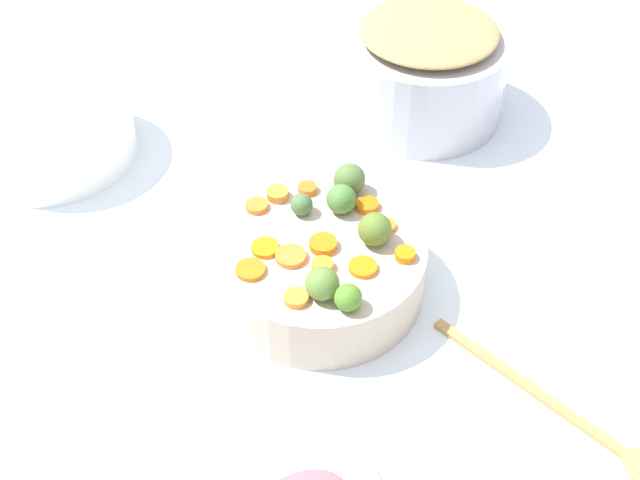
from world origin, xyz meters
name	(u,v)px	position (x,y,z in m)	size (l,w,h in m)	color
tabletop	(311,275)	(0.00, 0.00, 0.01)	(2.40, 2.40, 0.02)	white
serving_bowl_carrots	(320,268)	(0.02, -0.03, 0.06)	(0.27, 0.27, 0.08)	#C3B099
metal_pot	(424,77)	(0.15, 0.38, 0.09)	(0.26, 0.26, 0.14)	#B7B6BF
stuffing_mound	(429,31)	(0.15, 0.38, 0.17)	(0.22, 0.22, 0.03)	tan
carrot_slice_0	(323,244)	(0.02, -0.04, 0.11)	(0.04, 0.04, 0.01)	orange
carrot_slice_1	(405,255)	(0.12, -0.05, 0.11)	(0.03, 0.03, 0.01)	orange
carrot_slice_2	(307,189)	(-0.01, 0.07, 0.10)	(0.03, 0.03, 0.01)	orange
carrot_slice_3	(278,194)	(-0.05, 0.05, 0.11)	(0.03, 0.03, 0.01)	orange
carrot_slice_4	(291,256)	(-0.02, -0.06, 0.10)	(0.04, 0.04, 0.01)	orange
carrot_slice_5	(265,248)	(-0.05, -0.05, 0.10)	(0.04, 0.04, 0.01)	orange
carrot_slice_6	(257,206)	(-0.07, 0.03, 0.10)	(0.03, 0.03, 0.01)	orange
carrot_slice_7	(363,267)	(0.07, -0.07, 0.10)	(0.04, 0.04, 0.01)	orange
carrot_slice_8	(296,298)	(-0.01, -0.13, 0.10)	(0.03, 0.03, 0.01)	orange
carrot_slice_9	(322,265)	(0.02, -0.07, 0.11)	(0.03, 0.03, 0.01)	orange
carrot_slice_10	(251,270)	(-0.07, -0.09, 0.10)	(0.04, 0.04, 0.01)	orange
carrot_slice_11	(367,205)	(0.07, 0.04, 0.10)	(0.03, 0.03, 0.01)	orange
carrot_slice_12	(387,226)	(0.10, 0.01, 0.10)	(0.02, 0.02, 0.01)	orange
brussels_sprout_0	(350,179)	(0.05, 0.07, 0.12)	(0.04, 0.04, 0.04)	#516E38
brussels_sprout_1	(302,204)	(-0.01, 0.03, 0.12)	(0.03, 0.03, 0.03)	#466C40
brussels_sprout_2	(375,229)	(0.08, -0.02, 0.12)	(0.04, 0.04, 0.04)	#58742A
brussels_sprout_3	(341,199)	(0.04, 0.03, 0.12)	(0.04, 0.04, 0.04)	#497C39
brussels_sprout_4	(348,298)	(0.06, -0.13, 0.12)	(0.03, 0.03, 0.03)	#4F8327
brussels_sprout_5	(322,284)	(0.02, -0.12, 0.12)	(0.04, 0.04, 0.04)	#5B8033
wooden_spoon	(593,431)	(0.34, -0.23, 0.03)	(0.27, 0.24, 0.01)	#AB874C
casserole_dish	(49,130)	(-0.42, 0.22, 0.07)	(0.26, 0.26, 0.09)	white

